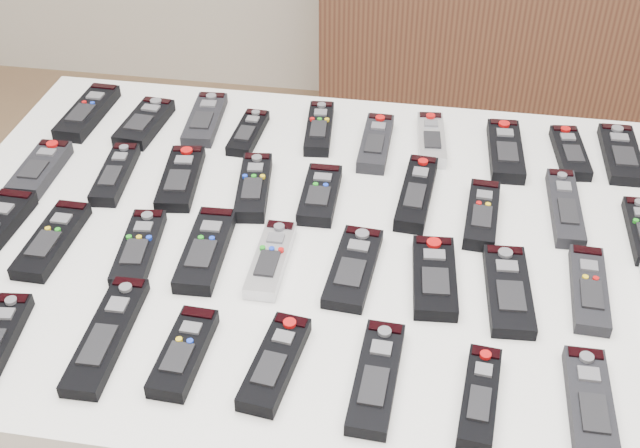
% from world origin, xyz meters
% --- Properties ---
extents(table, '(1.25, 0.88, 0.78)m').
position_xyz_m(table, '(-0.09, 0.10, 0.72)').
color(table, white).
rests_on(table, ground).
extents(sideboard, '(1.85, 0.43, 0.92)m').
position_xyz_m(sideboard, '(0.58, 1.78, 0.46)').
color(sideboard, '#4A291D').
rests_on(sideboard, ground).
extents(remote_0, '(0.06, 0.19, 0.02)m').
position_xyz_m(remote_0, '(-0.59, 0.39, 0.79)').
color(remote_0, black).
rests_on(remote_0, table).
extents(remote_1, '(0.07, 0.16, 0.02)m').
position_xyz_m(remote_1, '(-0.47, 0.37, 0.79)').
color(remote_1, black).
rests_on(remote_1, table).
extents(remote_2, '(0.07, 0.18, 0.02)m').
position_xyz_m(remote_2, '(-0.36, 0.40, 0.79)').
color(remote_2, black).
rests_on(remote_2, table).
extents(remote_3, '(0.05, 0.15, 0.02)m').
position_xyz_m(remote_3, '(-0.27, 0.37, 0.79)').
color(remote_3, black).
rests_on(remote_3, table).
extents(remote_4, '(0.06, 0.17, 0.02)m').
position_xyz_m(remote_4, '(-0.14, 0.40, 0.79)').
color(remote_4, black).
rests_on(remote_4, table).
extents(remote_5, '(0.05, 0.17, 0.02)m').
position_xyz_m(remote_5, '(-0.03, 0.37, 0.79)').
color(remote_5, black).
rests_on(remote_5, table).
extents(remote_6, '(0.06, 0.16, 0.02)m').
position_xyz_m(remote_6, '(0.07, 0.39, 0.79)').
color(remote_6, '#B7B7BC').
rests_on(remote_6, table).
extents(remote_7, '(0.07, 0.18, 0.02)m').
position_xyz_m(remote_7, '(0.20, 0.38, 0.79)').
color(remote_7, black).
rests_on(remote_7, table).
extents(remote_8, '(0.06, 0.16, 0.02)m').
position_xyz_m(remote_8, '(0.31, 0.39, 0.79)').
color(remote_8, black).
rests_on(remote_8, table).
extents(remote_9, '(0.06, 0.18, 0.02)m').
position_xyz_m(remote_9, '(0.40, 0.40, 0.79)').
color(remote_9, black).
rests_on(remote_9, table).
extents(remote_10, '(0.06, 0.15, 0.02)m').
position_xyz_m(remote_10, '(-0.60, 0.19, 0.79)').
color(remote_10, black).
rests_on(remote_10, table).
extents(remote_11, '(0.06, 0.17, 0.02)m').
position_xyz_m(remote_11, '(-0.47, 0.19, 0.79)').
color(remote_11, black).
rests_on(remote_11, table).
extents(remote_12, '(0.08, 0.18, 0.02)m').
position_xyz_m(remote_12, '(-0.35, 0.20, 0.79)').
color(remote_12, black).
rests_on(remote_12, table).
extents(remote_13, '(0.07, 0.18, 0.02)m').
position_xyz_m(remote_13, '(-0.22, 0.19, 0.79)').
color(remote_13, black).
rests_on(remote_13, table).
extents(remote_14, '(0.06, 0.15, 0.02)m').
position_xyz_m(remote_14, '(-0.11, 0.19, 0.79)').
color(remote_14, black).
rests_on(remote_14, table).
extents(remote_15, '(0.06, 0.20, 0.02)m').
position_xyz_m(remote_15, '(0.05, 0.22, 0.79)').
color(remote_15, black).
rests_on(remote_15, table).
extents(remote_16, '(0.06, 0.17, 0.02)m').
position_xyz_m(remote_16, '(0.16, 0.18, 0.79)').
color(remote_16, black).
rests_on(remote_16, table).
extents(remote_17, '(0.05, 0.19, 0.02)m').
position_xyz_m(remote_17, '(0.29, 0.22, 0.79)').
color(remote_17, black).
rests_on(remote_17, table).
extents(remote_20, '(0.06, 0.18, 0.02)m').
position_xyz_m(remote_20, '(-0.50, 0.01, 0.79)').
color(remote_20, black).
rests_on(remote_20, table).
extents(remote_21, '(0.07, 0.17, 0.02)m').
position_xyz_m(remote_21, '(-0.36, 0.01, 0.79)').
color(remote_21, black).
rests_on(remote_21, table).
extents(remote_22, '(0.07, 0.19, 0.02)m').
position_xyz_m(remote_22, '(-0.25, 0.02, 0.79)').
color(remote_22, black).
rests_on(remote_22, table).
extents(remote_23, '(0.05, 0.17, 0.02)m').
position_xyz_m(remote_23, '(-0.15, 0.02, 0.79)').
color(remote_23, '#B7B7BC').
rests_on(remote_23, table).
extents(remote_24, '(0.07, 0.18, 0.02)m').
position_xyz_m(remote_24, '(-0.03, 0.02, 0.79)').
color(remote_24, black).
rests_on(remote_24, table).
extents(remote_25, '(0.07, 0.17, 0.02)m').
position_xyz_m(remote_25, '(0.09, 0.02, 0.79)').
color(remote_25, black).
rests_on(remote_25, table).
extents(remote_26, '(0.07, 0.18, 0.02)m').
position_xyz_m(remote_26, '(0.20, 0.01, 0.79)').
color(remote_26, black).
rests_on(remote_26, table).
extents(remote_27, '(0.05, 0.17, 0.02)m').
position_xyz_m(remote_27, '(0.31, 0.03, 0.79)').
color(remote_27, black).
rests_on(remote_27, table).
extents(remote_31, '(0.06, 0.21, 0.02)m').
position_xyz_m(remote_31, '(-0.34, -0.17, 0.79)').
color(remote_31, black).
rests_on(remote_31, table).
extents(remote_32, '(0.06, 0.15, 0.02)m').
position_xyz_m(remote_32, '(-0.23, -0.19, 0.79)').
color(remote_32, black).
rests_on(remote_32, table).
extents(remote_33, '(0.07, 0.17, 0.02)m').
position_xyz_m(remote_33, '(-0.10, -0.19, 0.79)').
color(remote_33, black).
rests_on(remote_33, table).
extents(remote_34, '(0.06, 0.18, 0.02)m').
position_xyz_m(remote_34, '(0.03, -0.19, 0.79)').
color(remote_34, black).
rests_on(remote_34, table).
extents(remote_35, '(0.05, 0.16, 0.02)m').
position_xyz_m(remote_35, '(0.16, -0.20, 0.79)').
color(remote_35, black).
rests_on(remote_35, table).
extents(remote_36, '(0.05, 0.17, 0.02)m').
position_xyz_m(remote_36, '(0.29, -0.19, 0.79)').
color(remote_36, black).
rests_on(remote_36, table).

